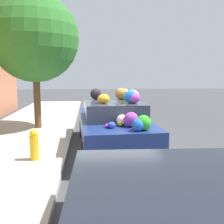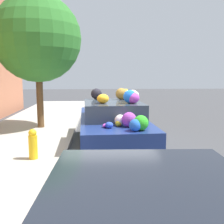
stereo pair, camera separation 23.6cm
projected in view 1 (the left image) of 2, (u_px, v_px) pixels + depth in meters
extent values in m
plane|color=#424244|center=(108.00, 148.00, 7.39)|extent=(60.00, 60.00, 0.00)
cube|color=#B2ADA3|center=(10.00, 148.00, 7.14)|extent=(24.00, 3.20, 0.13)
cylinder|color=brown|center=(37.00, 99.00, 9.46)|extent=(0.24, 0.24, 2.11)
sphere|color=#2D7228|center=(35.00, 38.00, 9.16)|extent=(3.08, 3.08, 3.08)
cylinder|color=gold|center=(34.00, 148.00, 5.96)|extent=(0.20, 0.20, 0.55)
sphere|color=gold|center=(34.00, 134.00, 5.92)|extent=(0.18, 0.18, 0.18)
cube|color=navy|center=(112.00, 128.00, 7.31)|extent=(4.44, 1.93, 0.62)
cube|color=#333D47|center=(113.00, 110.00, 7.07)|extent=(2.04, 1.60, 0.44)
cylinder|color=black|center=(83.00, 129.00, 8.57)|extent=(0.58, 0.21, 0.57)
cylinder|color=black|center=(129.00, 128.00, 8.79)|extent=(0.58, 0.21, 0.57)
cylinder|color=black|center=(86.00, 154.00, 5.92)|extent=(0.58, 0.21, 0.57)
cylinder|color=black|center=(153.00, 151.00, 6.14)|extent=(0.58, 0.21, 0.57)
sphere|color=pink|center=(114.00, 106.00, 8.41)|extent=(0.36, 0.36, 0.29)
sphere|color=white|center=(122.00, 120.00, 5.98)|extent=(0.33, 0.33, 0.26)
sphere|color=pink|center=(109.00, 103.00, 9.08)|extent=(0.47, 0.47, 0.33)
sphere|color=blue|center=(138.00, 125.00, 5.40)|extent=(0.32, 0.32, 0.25)
ellipsoid|color=purple|center=(123.00, 106.00, 8.93)|extent=(0.25, 0.21, 0.17)
sphere|color=green|center=(144.00, 123.00, 5.48)|extent=(0.32, 0.32, 0.32)
sphere|color=yellow|center=(124.00, 94.00, 7.84)|extent=(0.31, 0.31, 0.30)
ellipsoid|color=blue|center=(109.00, 109.00, 8.20)|extent=(0.35, 0.35, 0.17)
ellipsoid|color=#AC3DBD|center=(108.00, 126.00, 5.77)|extent=(0.21, 0.19, 0.09)
ellipsoid|color=purple|center=(134.00, 98.00, 6.62)|extent=(0.35, 0.37, 0.28)
sphere|color=black|center=(96.00, 94.00, 7.72)|extent=(0.33, 0.33, 0.32)
sphere|color=yellow|center=(120.00, 123.00, 5.92)|extent=(0.17, 0.17, 0.15)
ellipsoid|color=gold|center=(104.00, 99.00, 6.62)|extent=(0.35, 0.35, 0.24)
sphere|color=purple|center=(131.00, 119.00, 5.84)|extent=(0.46, 0.46, 0.33)
ellipsoid|color=blue|center=(112.00, 125.00, 5.70)|extent=(0.21, 0.22, 0.14)
ellipsoid|color=white|center=(132.00, 96.00, 7.14)|extent=(0.47, 0.49, 0.31)
sphere|color=blue|center=(131.00, 97.00, 6.65)|extent=(0.47, 0.47, 0.34)
sphere|color=olive|center=(121.00, 94.00, 7.61)|extent=(0.34, 0.34, 0.34)
cube|color=#1E232D|center=(181.00, 219.00, 1.81)|extent=(2.03, 1.64, 0.42)
cylinder|color=black|center=(79.00, 213.00, 3.40)|extent=(0.57, 0.20, 0.57)
cylinder|color=black|center=(203.00, 209.00, 3.49)|extent=(0.57, 0.20, 0.57)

